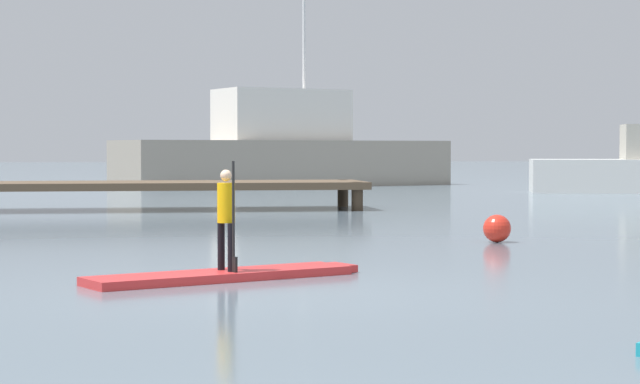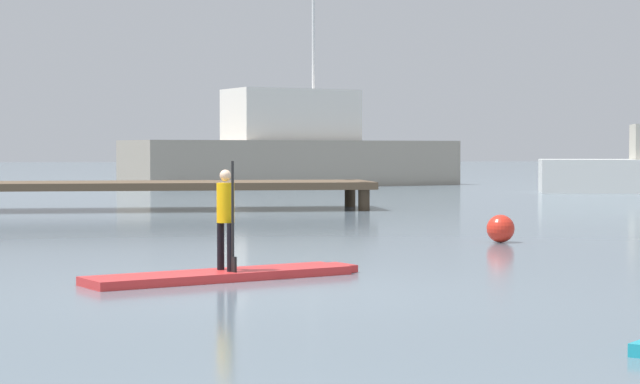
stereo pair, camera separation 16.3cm
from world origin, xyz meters
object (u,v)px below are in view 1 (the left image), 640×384
fishing_boat_white_large (284,153)px  mooring_buoy_near (497,228)px  paddleboard_near (226,275)px  paddler_child_solo (227,214)px

fishing_boat_white_large → mooring_buoy_near: (-0.12, -28.86, -1.12)m
fishing_boat_white_large → paddleboard_near: bearing=-98.2°
paddler_child_solo → paddleboard_near: bearing=143.2°
paddleboard_near → paddler_child_solo: (0.01, -0.01, 0.71)m
fishing_boat_white_large → mooring_buoy_near: fishing_boat_white_large is taller
fishing_boat_white_large → mooring_buoy_near: 28.88m
fishing_boat_white_large → mooring_buoy_near: bearing=-90.2°
paddler_child_solo → mooring_buoy_near: 6.70m
paddleboard_near → fishing_boat_white_large: 33.94m
fishing_boat_white_large → mooring_buoy_near: size_ratio=31.26×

